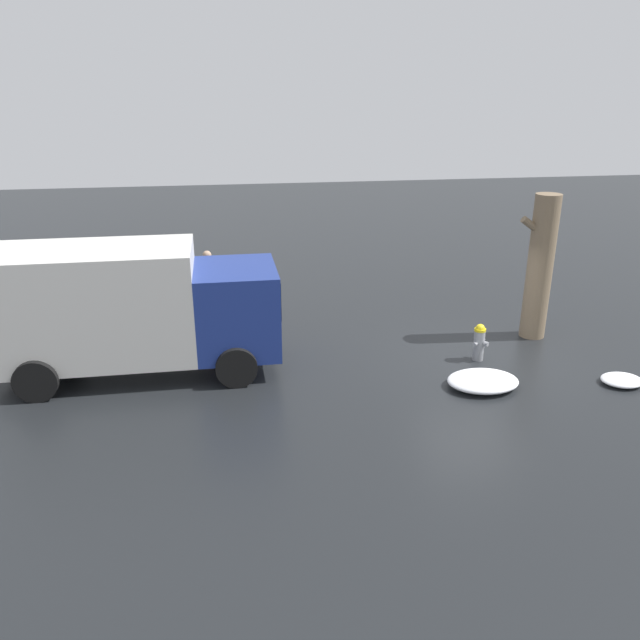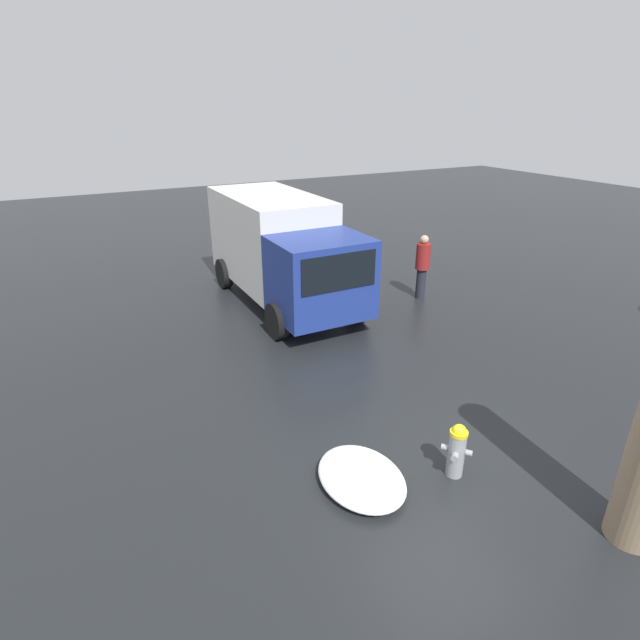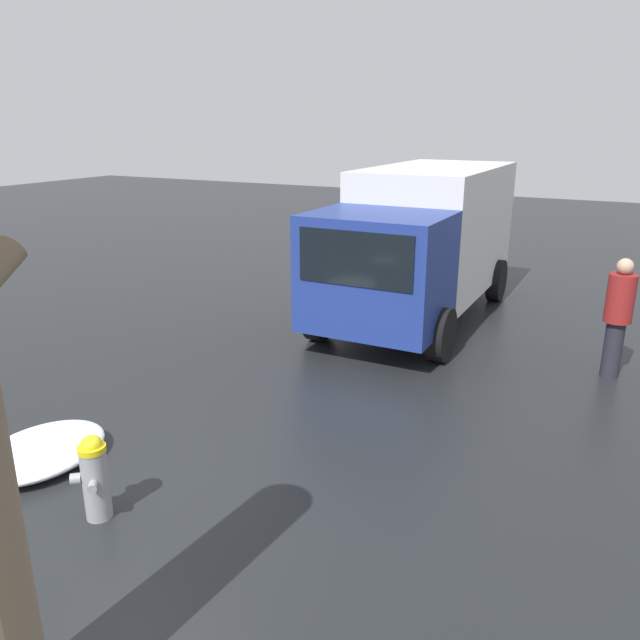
% 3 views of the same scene
% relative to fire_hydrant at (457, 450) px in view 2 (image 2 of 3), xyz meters
% --- Properties ---
extents(ground_plane, '(60.00, 60.00, 0.00)m').
position_rel_fire_hydrant_xyz_m(ground_plane, '(0.00, -0.00, -0.46)').
color(ground_plane, black).
extents(fire_hydrant, '(0.41, 0.39, 0.90)m').
position_rel_fire_hydrant_xyz_m(fire_hydrant, '(0.00, 0.00, 0.00)').
color(fire_hydrant, gray).
rests_on(fire_hydrant, ground_plane).
extents(delivery_truck, '(6.20, 2.53, 2.90)m').
position_rel_fire_hydrant_xyz_m(delivery_truck, '(7.94, -0.65, 1.11)').
color(delivery_truck, navy).
rests_on(delivery_truck, ground_plane).
extents(pedestrian, '(0.40, 0.40, 1.86)m').
position_rel_fire_hydrant_xyz_m(pedestrian, '(6.28, -4.30, 0.55)').
color(pedestrian, '#23232D').
rests_on(pedestrian, ground_plane).
extents(snow_pile_curbside, '(1.56, 1.20, 0.28)m').
position_rel_fire_hydrant_xyz_m(snow_pile_curbside, '(0.47, 1.38, -0.33)').
color(snow_pile_curbside, white).
rests_on(snow_pile_curbside, ground_plane).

